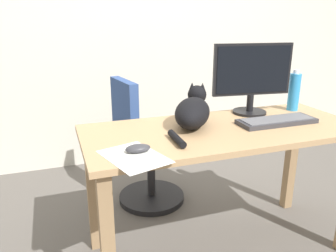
{
  "coord_description": "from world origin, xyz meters",
  "views": [
    {
      "loc": [
        -0.84,
        -1.48,
        1.3
      ],
      "look_at": [
        -0.33,
        -0.05,
        0.81
      ],
      "focal_mm": 35.74,
      "sensor_mm": 36.0,
      "label": 1
    }
  ],
  "objects": [
    {
      "name": "office_chair",
      "position": [
        -0.26,
        0.66,
        0.4
      ],
      "size": [
        0.48,
        0.48,
        0.92
      ],
      "color": "black",
      "rests_on": "ground_plane"
    },
    {
      "name": "cat",
      "position": [
        -0.14,
        0.1,
        0.83
      ],
      "size": [
        0.35,
        0.53,
        0.2
      ],
      "color": "black",
      "rests_on": "desk"
    },
    {
      "name": "desk",
      "position": [
        0.0,
        0.0,
        0.63
      ],
      "size": [
        1.48,
        0.62,
        0.75
      ],
      "color": "tan",
      "rests_on": "ground_plane"
    },
    {
      "name": "computer_mouse",
      "position": [
        -0.51,
        -0.18,
        0.77
      ],
      "size": [
        0.11,
        0.06,
        0.04
      ],
      "primitive_type": "ellipsoid",
      "color": "#333338",
      "rests_on": "desk"
    },
    {
      "name": "paper_sheet",
      "position": [
        -0.54,
        -0.22,
        0.75
      ],
      "size": [
        0.29,
        0.34,
        0.0
      ],
      "primitive_type": "cube",
      "rotation": [
        0.0,
        0.0,
        0.29
      ],
      "color": "white",
      "rests_on": "desk"
    },
    {
      "name": "back_wall",
      "position": [
        0.0,
        1.51,
        1.3
      ],
      "size": [
        6.0,
        0.04,
        2.6
      ],
      "primitive_type": "cube",
      "color": "beige",
      "rests_on": "ground_plane"
    },
    {
      "name": "ground_plane",
      "position": [
        0.0,
        0.0,
        0.0
      ],
      "size": [
        8.0,
        8.0,
        0.0
      ],
      "primitive_type": "plane",
      "color": "#59544F"
    },
    {
      "name": "keyboard",
      "position": [
        0.31,
        -0.03,
        0.76
      ],
      "size": [
        0.44,
        0.15,
        0.03
      ],
      "color": "#333338",
      "rests_on": "desk"
    },
    {
      "name": "water_bottle",
      "position": [
        0.57,
        0.18,
        0.87
      ],
      "size": [
        0.07,
        0.07,
        0.25
      ],
      "color": "#2D8CD1",
      "rests_on": "desk"
    },
    {
      "name": "monitor",
      "position": [
        0.28,
        0.2,
        0.98
      ],
      "size": [
        0.48,
        0.2,
        0.41
      ],
      "color": "black",
      "rests_on": "desk"
    }
  ]
}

